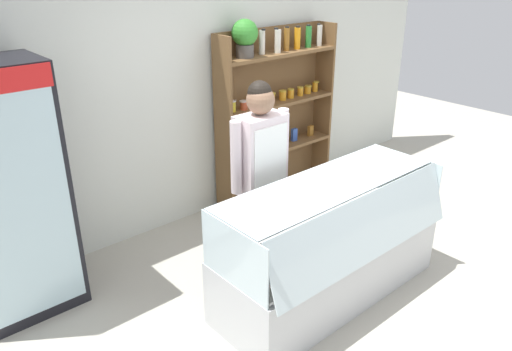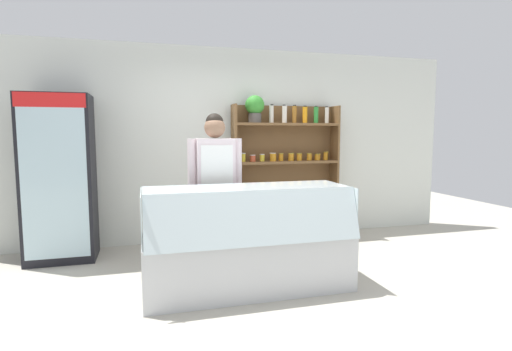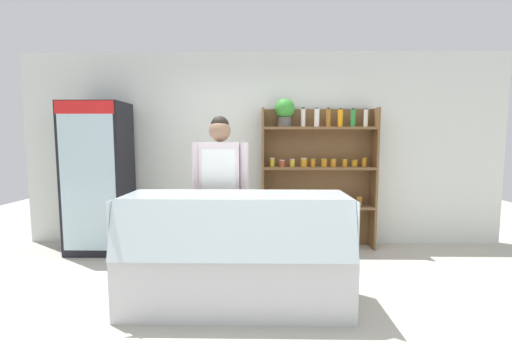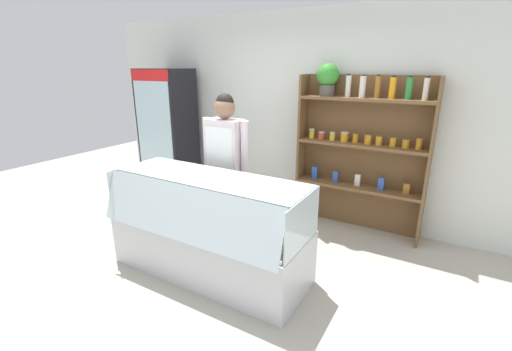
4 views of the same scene
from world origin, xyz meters
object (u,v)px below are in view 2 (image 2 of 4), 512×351
shelving_unit (281,159)px  shop_clerk (215,178)px  drinks_fridge (59,178)px  deli_display_case (248,257)px

shelving_unit → shop_clerk: shelving_unit is taller
drinks_fridge → shelving_unit: 2.89m
deli_display_case → shop_clerk: (-0.20, 0.61, 0.72)m
deli_display_case → shop_clerk: shop_clerk is taller
drinks_fridge → deli_display_case: size_ratio=0.99×
drinks_fridge → shelving_unit: size_ratio=0.97×
drinks_fridge → shop_clerk: bearing=-27.0°
drinks_fridge → deli_display_case: 2.52m
shelving_unit → shop_clerk: (-1.15, -1.13, -0.12)m
drinks_fridge → shelving_unit: (2.87, 0.26, 0.16)m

